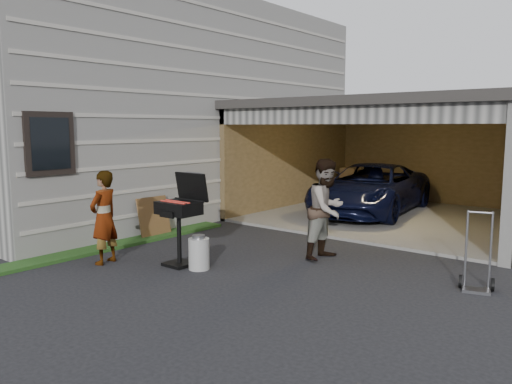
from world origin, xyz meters
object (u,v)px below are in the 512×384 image
(minivan, at_px, (371,191))
(bbq_grill, at_px, (180,211))
(propane_tank, at_px, (199,254))
(hand_truck, at_px, (477,275))
(man, at_px, (327,209))
(plywood_panel, at_px, (154,217))
(woman, at_px, (104,217))

(minivan, distance_m, bbq_grill, 6.33)
(minivan, height_order, bbq_grill, bbq_grill)
(propane_tank, distance_m, hand_truck, 4.17)
(minivan, xyz_separation_m, propane_tank, (0.12, -6.31, -0.38))
(minivan, height_order, man, man)
(propane_tank, distance_m, plywood_panel, 2.66)
(woman, distance_m, man, 3.79)
(bbq_grill, height_order, hand_truck, bbq_grill)
(bbq_grill, distance_m, hand_truck, 4.60)
(plywood_panel, distance_m, hand_truck, 6.26)
(man, bearing_deg, plywood_panel, 106.11)
(woman, bearing_deg, minivan, 154.73)
(bbq_grill, bearing_deg, propane_tank, 1.45)
(minivan, relative_size, man, 2.62)
(woman, bearing_deg, bbq_grill, 110.29)
(minivan, bearing_deg, propane_tank, -96.17)
(hand_truck, bearing_deg, man, 159.93)
(minivan, bearing_deg, man, -80.17)
(woman, height_order, bbq_grill, woman)
(man, height_order, plywood_panel, man)
(propane_tank, bearing_deg, minivan, 91.06)
(plywood_panel, bearing_deg, woman, -62.58)
(woman, xyz_separation_m, bbq_grill, (1.07, 0.74, 0.12))
(bbq_grill, relative_size, hand_truck, 1.35)
(propane_tank, relative_size, hand_truck, 0.45)
(minivan, distance_m, man, 4.63)
(minivan, height_order, propane_tank, minivan)
(minivan, relative_size, propane_tank, 9.02)
(minivan, distance_m, propane_tank, 6.32)
(woman, relative_size, hand_truck, 1.39)
(minivan, relative_size, plywood_panel, 5.38)
(man, height_order, propane_tank, man)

